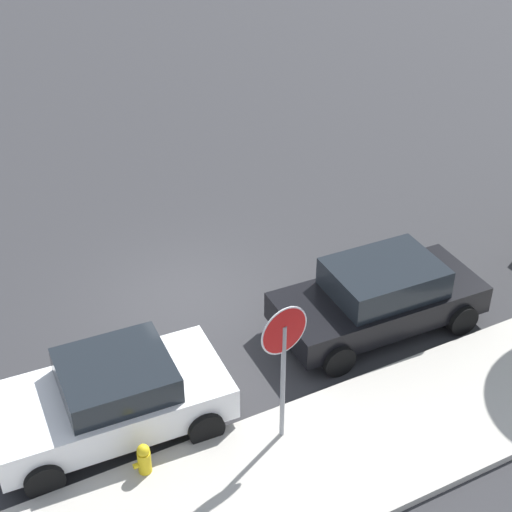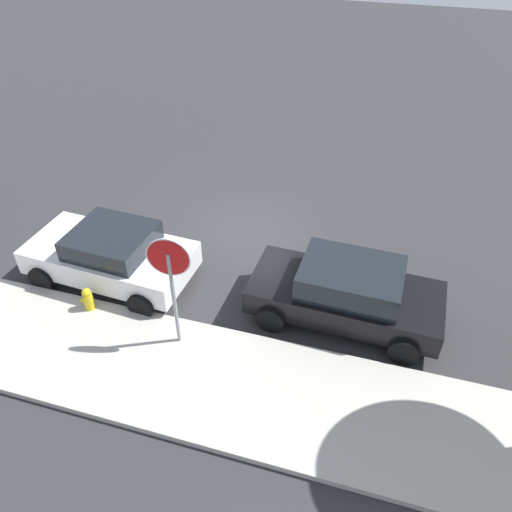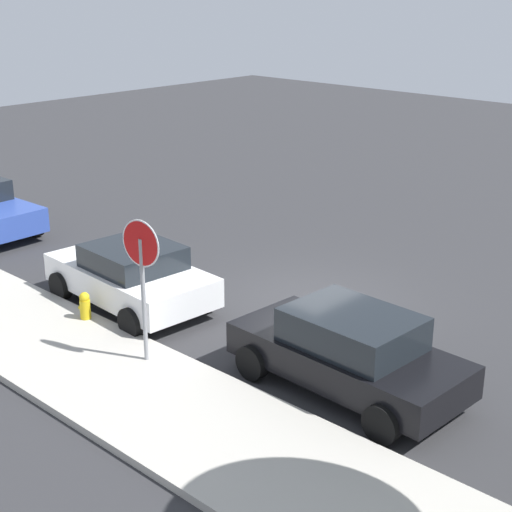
{
  "view_description": "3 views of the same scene",
  "coord_description": "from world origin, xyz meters",
  "px_view_note": "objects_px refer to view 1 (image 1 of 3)",
  "views": [
    {
      "loc": [
        4.88,
        12.5,
        10.0
      ],
      "look_at": [
        -1.07,
        1.08,
        1.41
      ],
      "focal_mm": 55.0,
      "sensor_mm": 36.0,
      "label": 1
    },
    {
      "loc": [
        -3.42,
        10.84,
        8.14
      ],
      "look_at": [
        -0.79,
        1.92,
        0.73
      ],
      "focal_mm": 35.0,
      "sensor_mm": 36.0,
      "label": 2
    },
    {
      "loc": [
        -10.11,
        12.44,
        6.74
      ],
      "look_at": [
        0.65,
        0.96,
        1.13
      ],
      "focal_mm": 55.0,
      "sensor_mm": 36.0,
      "label": 3
    }
  ],
  "objects_px": {
    "stop_sign": "(284,352)",
    "parked_car_white": "(112,397)",
    "parked_car_black": "(380,296)",
    "fire_hydrant": "(144,461)"
  },
  "relations": [
    {
      "from": "stop_sign",
      "to": "parked_car_white",
      "type": "xyz_separation_m",
      "value": [
        2.41,
        -1.58,
        -1.24
      ]
    },
    {
      "from": "parked_car_white",
      "to": "parked_car_black",
      "type": "xyz_separation_m",
      "value": [
        -5.63,
        -0.23,
        0.03
      ]
    },
    {
      "from": "parked_car_white",
      "to": "fire_hydrant",
      "type": "relative_size",
      "value": 5.68
    },
    {
      "from": "parked_car_white",
      "to": "parked_car_black",
      "type": "bearing_deg",
      "value": -177.64
    },
    {
      "from": "parked_car_white",
      "to": "fire_hydrant",
      "type": "bearing_deg",
      "value": 93.36
    },
    {
      "from": "parked_car_white",
      "to": "parked_car_black",
      "type": "relative_size",
      "value": 0.96
    },
    {
      "from": "stop_sign",
      "to": "fire_hydrant",
      "type": "bearing_deg",
      "value": -7.62
    },
    {
      "from": "parked_car_black",
      "to": "parked_car_white",
      "type": "bearing_deg",
      "value": 2.36
    },
    {
      "from": "parked_car_white",
      "to": "parked_car_black",
      "type": "distance_m",
      "value": 5.63
    },
    {
      "from": "parked_car_white",
      "to": "fire_hydrant",
      "type": "distance_m",
      "value": 1.32
    }
  ]
}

